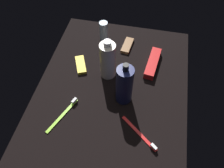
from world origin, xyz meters
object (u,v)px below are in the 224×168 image
at_px(bodywash_bottle, 108,60).
at_px(snack_bar_brown, 127,45).
at_px(toothbrush_red, 141,135).
at_px(toothpaste_box_red, 153,63).
at_px(lotion_bottle, 124,85).
at_px(toothbrush_lime, 64,113).
at_px(snack_bar_yellow, 81,65).
at_px(deodorant_stick, 104,31).

xyz_separation_m(bodywash_bottle, snack_bar_brown, (-0.19, 0.06, -0.08)).
distance_m(toothbrush_red, toothpaste_box_red, 0.36).
relative_size(lotion_bottle, toothbrush_lime, 1.24).
distance_m(snack_bar_yellow, snack_bar_brown, 0.26).
bearing_deg(toothbrush_lime, toothbrush_red, 84.54).
xyz_separation_m(toothbrush_lime, snack_bar_brown, (-0.43, 0.18, 0.00)).
xyz_separation_m(lotion_bottle, bodywash_bottle, (-0.11, -0.09, -0.00)).
relative_size(toothpaste_box_red, snack_bar_brown, 1.69).
height_order(lotion_bottle, toothpaste_box_red, lotion_bottle).
height_order(toothbrush_red, snack_bar_brown, toothbrush_red).
relative_size(toothbrush_lime, snack_bar_yellow, 1.64).
relative_size(lotion_bottle, toothpaste_box_red, 1.20).
bearing_deg(snack_bar_yellow, deodorant_stick, 138.12).
bearing_deg(lotion_bottle, toothbrush_lime, -61.00).
bearing_deg(snack_bar_yellow, snack_bar_brown, 107.60).
height_order(lotion_bottle, snack_bar_yellow, lotion_bottle).
distance_m(toothbrush_lime, snack_bar_brown, 0.46).
xyz_separation_m(bodywash_bottle, toothbrush_lime, (0.23, -0.13, -0.09)).
height_order(lotion_bottle, snack_bar_brown, lotion_bottle).
bearing_deg(snack_bar_yellow, toothbrush_red, 23.97).
xyz_separation_m(snack_bar_yellow, snack_bar_brown, (-0.17, 0.19, 0.00)).
xyz_separation_m(bodywash_bottle, snack_bar_yellow, (-0.02, -0.13, -0.08)).
xyz_separation_m(lotion_bottle, deodorant_stick, (-0.34, -0.16, -0.04)).
bearing_deg(toothpaste_box_red, toothbrush_lime, -37.06).
bearing_deg(toothbrush_red, bodywash_bottle, -145.15).
distance_m(toothbrush_red, snack_bar_yellow, 0.43).
bearing_deg(snack_bar_brown, bodywash_bottle, -9.45).
bearing_deg(bodywash_bottle, snack_bar_brown, 163.65).
bearing_deg(toothbrush_lime, snack_bar_brown, 156.69).
bearing_deg(bodywash_bottle, snack_bar_yellow, -98.99).
height_order(lotion_bottle, toothbrush_lime, lotion_bottle).
relative_size(toothbrush_red, toothpaste_box_red, 0.84).
bearing_deg(bodywash_bottle, toothbrush_lime, -28.50).
bearing_deg(toothbrush_lime, snack_bar_yellow, -178.44).
xyz_separation_m(toothbrush_red, snack_bar_yellow, (-0.29, -0.32, 0.00)).
distance_m(toothbrush_lime, snack_bar_yellow, 0.26).
distance_m(deodorant_stick, toothbrush_lime, 0.46).
bearing_deg(toothpaste_box_red, bodywash_bottle, -57.03).
bearing_deg(toothbrush_lime, bodywash_bottle, 151.50).
bearing_deg(toothbrush_red, deodorant_stick, -152.36).
distance_m(bodywash_bottle, toothpaste_box_red, 0.22).
height_order(toothbrush_red, snack_bar_yellow, toothbrush_red).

